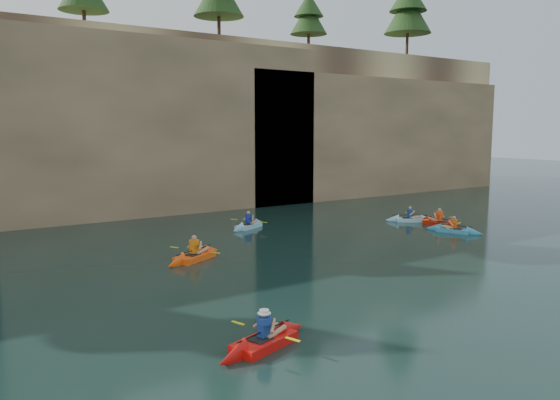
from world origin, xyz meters
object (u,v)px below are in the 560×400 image
main_kayaker (264,341)px  kayaker_orange (195,256)px  kayaker_ltblue_near (410,219)px  kayaker_red_far (439,223)px

main_kayaker → kayaker_orange: 9.67m
kayaker_ltblue_near → kayaker_red_far: (0.39, -1.85, 0.01)m
main_kayaker → kayaker_red_far: kayaker_red_far is taller
kayaker_orange → kayaker_ltblue_near: kayaker_orange is taller
kayaker_orange → kayaker_red_far: 14.96m
main_kayaker → kayaker_orange: kayaker_orange is taller
kayaker_orange → kayaker_ltblue_near: size_ratio=1.24×
kayaker_orange → kayaker_red_far: size_ratio=1.00×
kayaker_orange → kayaker_ltblue_near: 14.66m
kayaker_red_far → main_kayaker: bearing=122.8°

